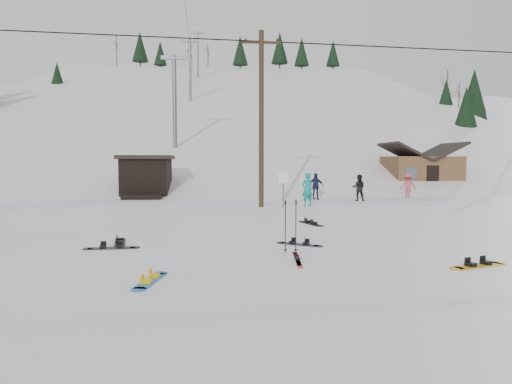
{
  "coord_description": "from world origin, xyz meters",
  "views": [
    {
      "loc": [
        -0.04,
        -9.53,
        2.42
      ],
      "look_at": [
        1.06,
        5.06,
        1.4
      ],
      "focal_mm": 32.0,
      "sensor_mm": 36.0,
      "label": 1
    }
  ],
  "objects": [
    {
      "name": "board_scatter_b",
      "position": [
        -3.02,
        3.9,
        0.03
      ],
      "size": [
        0.56,
        1.6,
        0.11
      ],
      "rotation": [
        0.0,
        0.0,
        1.77
      ],
      "color": "black",
      "rests_on": "ground"
    },
    {
      "name": "board_scatter_a",
      "position": [
        -3.07,
        3.09,
        0.03
      ],
      "size": [
        1.52,
        0.37,
        0.11
      ],
      "rotation": [
        0.0,
        0.0,
        0.07
      ],
      "color": "black",
      "rests_on": "ground"
    },
    {
      "name": "lift_tower_near",
      "position": [
        -4.0,
        30.0,
        7.86
      ],
      "size": [
        2.2,
        0.36,
        8.0
      ],
      "color": "#595B60",
      "rests_on": "ski_slope"
    },
    {
      "name": "skier_dark",
      "position": [
        8.09,
        17.01,
        0.78
      ],
      "size": [
        0.92,
        0.82,
        1.57
      ],
      "primitive_type": "imported",
      "rotation": [
        0.0,
        0.0,
        2.8
      ],
      "color": "black",
      "rests_on": "ground"
    },
    {
      "name": "skier_pink",
      "position": [
        11.89,
        18.88,
        0.78
      ],
      "size": [
        1.1,
        0.75,
        1.56
      ],
      "primitive_type": "imported",
      "rotation": [
        0.0,
        0.0,
        2.96
      ],
      "color": "#B94149",
      "rests_on": "ground"
    },
    {
      "name": "ski_poles",
      "position": [
        1.75,
        2.23,
        0.71
      ],
      "size": [
        0.38,
        0.1,
        1.38
      ],
      "color": "black",
      "rests_on": "ground"
    },
    {
      "name": "board_scatter_e",
      "position": [
        5.8,
        0.32,
        0.03
      ],
      "size": [
        1.57,
        0.74,
        0.11
      ],
      "rotation": [
        0.0,
        0.0,
        0.33
      ],
      "color": "orange",
      "rests_on": "ground"
    },
    {
      "name": "ski_slope",
      "position": [
        0.0,
        55.0,
        -12.0
      ],
      "size": [
        60.0,
        85.24,
        65.97
      ],
      "primitive_type": "cube",
      "rotation": [
        0.31,
        0.0,
        0.0
      ],
      "color": "silver",
      "rests_on": "ground"
    },
    {
      "name": "board_scatter_f",
      "position": [
        3.32,
        7.46,
        0.03
      ],
      "size": [
        0.74,
        1.54,
        0.11
      ],
      "rotation": [
        0.0,
        0.0,
        1.91
      ],
      "color": "black",
      "rests_on": "ground"
    },
    {
      "name": "ridge_right",
      "position": [
        38.0,
        50.0,
        -11.0
      ],
      "size": [
        45.66,
        93.98,
        54.59
      ],
      "primitive_type": "cube",
      "rotation": [
        0.21,
        -0.05,
        -0.12
      ],
      "color": "silver",
      "rests_on": "ground"
    },
    {
      "name": "lift_hut",
      "position": [
        -5.0,
        20.94,
        1.36
      ],
      "size": [
        3.4,
        4.1,
        2.75
      ],
      "color": "black",
      "rests_on": "ground"
    },
    {
      "name": "ground",
      "position": [
        0.0,
        0.0,
        0.0
      ],
      "size": [
        200.0,
        200.0,
        0.0
      ],
      "primitive_type": "plane",
      "color": "silver",
      "rests_on": "ground"
    },
    {
      "name": "trail_sign",
      "position": [
        3.1,
        13.58,
        1.27
      ],
      "size": [
        0.5,
        0.09,
        1.85
      ],
      "color": "#595B60",
      "rests_on": "ground"
    },
    {
      "name": "cabin",
      "position": [
        15.0,
        24.0,
        1.48
      ],
      "size": [
        5.39,
        4.4,
        3.77
      ],
      "color": "brown",
      "rests_on": "ground"
    },
    {
      "name": "board_scatter_d",
      "position": [
        2.17,
        3.27,
        0.03
      ],
      "size": [
        1.25,
        0.88,
        0.1
      ],
      "rotation": [
        0.0,
        0.0,
        -0.55
      ],
      "color": "black",
      "rests_on": "ground"
    },
    {
      "name": "skier_navy",
      "position": [
        5.73,
        18.08,
        0.82
      ],
      "size": [
        1.04,
        0.74,
        1.64
      ],
      "primitive_type": "imported",
      "rotation": [
        0.0,
        0.0,
        2.74
      ],
      "color": "#171B39",
      "rests_on": "ground"
    },
    {
      "name": "treeline_crest",
      "position": [
        0.0,
        86.0,
        0.0
      ],
      "size": [
        50.0,
        6.0,
        10.0
      ],
      "primitive_type": null,
      "color": "black",
      "rests_on": "ski_slope"
    },
    {
      "name": "skier_teal",
      "position": [
        4.45,
        14.14,
        0.88
      ],
      "size": [
        0.75,
        0.61,
        1.76
      ],
      "primitive_type": "imported",
      "rotation": [
        0.0,
        0.0,
        3.49
      ],
      "color": "#0D8376",
      "rests_on": "ground"
    },
    {
      "name": "lift_tower_far",
      "position": [
        -4.0,
        70.0,
        20.86
      ],
      "size": [
        2.2,
        0.36,
        8.0
      ],
      "color": "#595B60",
      "rests_on": "ski_slope"
    },
    {
      "name": "hero_skis",
      "position": [
        1.78,
        1.33,
        0.03
      ],
      "size": [
        0.26,
        1.83,
        0.09
      ],
      "rotation": [
        0.0,
        0.0,
        -0.09
      ],
      "color": "#AF1A11",
      "rests_on": "ground"
    },
    {
      "name": "lift_tower_mid",
      "position": [
        -4.0,
        50.0,
        14.36
      ],
      "size": [
        2.2,
        0.36,
        8.0
      ],
      "color": "#595B60",
      "rests_on": "ski_slope"
    },
    {
      "name": "utility_pole",
      "position": [
        2.0,
        14.0,
        4.68
      ],
      "size": [
        2.0,
        0.26,
        9.0
      ],
      "color": "#3A2819",
      "rests_on": "ground"
    },
    {
      "name": "hero_snowboard",
      "position": [
        -1.48,
        -0.43,
        0.03
      ],
      "size": [
        0.53,
        1.49,
        0.11
      ],
      "rotation": [
        0.0,
        0.0,
        1.37
      ],
      "color": "#1B63B5",
      "rests_on": "ground"
    }
  ]
}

